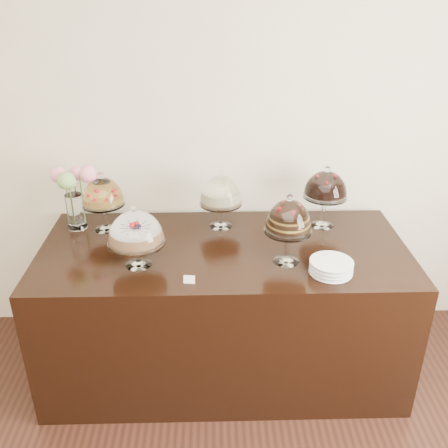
{
  "coord_description": "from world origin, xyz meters",
  "views": [
    {
      "loc": [
        0.03,
        -0.16,
        2.36
      ],
      "look_at": [
        0.1,
        2.4,
        1.08
      ],
      "focal_mm": 40.0,
      "sensor_mm": 36.0,
      "label": 1
    }
  ],
  "objects_px": {
    "cake_stand_choco_layer": "(289,219)",
    "display_counter": "(224,309)",
    "cake_stand_sugar_sponge": "(136,231)",
    "flower_vase": "(74,190)",
    "plate_stack": "(331,267)",
    "cake_stand_cheesecake": "(221,193)",
    "cake_stand_fruit_tart": "(103,194)",
    "cake_stand_dark_choco": "(326,187)"
  },
  "relations": [
    {
      "from": "display_counter",
      "to": "cake_stand_cheesecake",
      "type": "bearing_deg",
      "value": 92.54
    },
    {
      "from": "display_counter",
      "to": "plate_stack",
      "type": "xyz_separation_m",
      "value": [
        0.58,
        -0.3,
        0.49
      ]
    },
    {
      "from": "cake_stand_cheesecake",
      "to": "flower_vase",
      "type": "xyz_separation_m",
      "value": [
        -0.92,
        -0.0,
        0.03
      ]
    },
    {
      "from": "cake_stand_choco_layer",
      "to": "cake_stand_fruit_tart",
      "type": "distance_m",
      "value": 1.18
    },
    {
      "from": "cake_stand_choco_layer",
      "to": "plate_stack",
      "type": "distance_m",
      "value": 0.35
    },
    {
      "from": "cake_stand_cheesecake",
      "to": "flower_vase",
      "type": "distance_m",
      "value": 0.92
    },
    {
      "from": "display_counter",
      "to": "cake_stand_dark_choco",
      "type": "xyz_separation_m",
      "value": [
        0.65,
        0.28,
        0.72
      ]
    },
    {
      "from": "cake_stand_choco_layer",
      "to": "cake_stand_fruit_tart",
      "type": "height_order",
      "value": "cake_stand_choco_layer"
    },
    {
      "from": "flower_vase",
      "to": "cake_stand_cheesecake",
      "type": "bearing_deg",
      "value": 0.06
    },
    {
      "from": "display_counter",
      "to": "cake_stand_choco_layer",
      "type": "height_order",
      "value": "cake_stand_choco_layer"
    },
    {
      "from": "cake_stand_sugar_sponge",
      "to": "plate_stack",
      "type": "relative_size",
      "value": 1.58
    },
    {
      "from": "cake_stand_dark_choco",
      "to": "cake_stand_fruit_tart",
      "type": "distance_m",
      "value": 1.4
    },
    {
      "from": "cake_stand_sugar_sponge",
      "to": "cake_stand_choco_layer",
      "type": "distance_m",
      "value": 0.84
    },
    {
      "from": "cake_stand_sugar_sponge",
      "to": "cake_stand_dark_choco",
      "type": "distance_m",
      "value": 1.23
    },
    {
      "from": "cake_stand_sugar_sponge",
      "to": "cake_stand_cheesecake",
      "type": "bearing_deg",
      "value": 45.11
    },
    {
      "from": "cake_stand_choco_layer",
      "to": "display_counter",
      "type": "bearing_deg",
      "value": 153.95
    },
    {
      "from": "cake_stand_cheesecake",
      "to": "flower_vase",
      "type": "relative_size",
      "value": 0.89
    },
    {
      "from": "cake_stand_sugar_sponge",
      "to": "flower_vase",
      "type": "relative_size",
      "value": 0.85
    },
    {
      "from": "display_counter",
      "to": "cake_stand_sugar_sponge",
      "type": "height_order",
      "value": "cake_stand_sugar_sponge"
    },
    {
      "from": "cake_stand_sugar_sponge",
      "to": "cake_stand_cheesecake",
      "type": "xyz_separation_m",
      "value": [
        0.47,
        0.47,
        0.02
      ]
    },
    {
      "from": "cake_stand_cheesecake",
      "to": "plate_stack",
      "type": "distance_m",
      "value": 0.86
    },
    {
      "from": "cake_stand_cheesecake",
      "to": "cake_stand_fruit_tart",
      "type": "bearing_deg",
      "value": -178.07
    },
    {
      "from": "cake_stand_cheesecake",
      "to": "plate_stack",
      "type": "xyz_separation_m",
      "value": [
        0.59,
        -0.59,
        -0.2
      ]
    },
    {
      "from": "cake_stand_sugar_sponge",
      "to": "cake_stand_fruit_tart",
      "type": "bearing_deg",
      "value": 120.26
    },
    {
      "from": "display_counter",
      "to": "cake_stand_sugar_sponge",
      "type": "distance_m",
      "value": 0.85
    },
    {
      "from": "cake_stand_sugar_sponge",
      "to": "cake_stand_cheesecake",
      "type": "height_order",
      "value": "cake_stand_cheesecake"
    },
    {
      "from": "cake_stand_sugar_sponge",
      "to": "plate_stack",
      "type": "height_order",
      "value": "cake_stand_sugar_sponge"
    },
    {
      "from": "cake_stand_choco_layer",
      "to": "cake_stand_fruit_tart",
      "type": "xyz_separation_m",
      "value": [
        -1.1,
        0.43,
        -0.02
      ]
    },
    {
      "from": "display_counter",
      "to": "flower_vase",
      "type": "bearing_deg",
      "value": 162.96
    },
    {
      "from": "cake_stand_sugar_sponge",
      "to": "display_counter",
      "type": "bearing_deg",
      "value": 21.23
    },
    {
      "from": "cake_stand_choco_layer",
      "to": "plate_stack",
      "type": "height_order",
      "value": "cake_stand_choco_layer"
    },
    {
      "from": "cake_stand_dark_choco",
      "to": "cake_stand_fruit_tart",
      "type": "bearing_deg",
      "value": -179.31
    },
    {
      "from": "cake_stand_cheesecake",
      "to": "plate_stack",
      "type": "relative_size",
      "value": 1.66
    },
    {
      "from": "cake_stand_cheesecake",
      "to": "plate_stack",
      "type": "bearing_deg",
      "value": -45.03
    },
    {
      "from": "display_counter",
      "to": "cake_stand_sugar_sponge",
      "type": "bearing_deg",
      "value": -158.77
    },
    {
      "from": "cake_stand_fruit_tart",
      "to": "flower_vase",
      "type": "distance_m",
      "value": 0.18
    },
    {
      "from": "display_counter",
      "to": "cake_stand_choco_layer",
      "type": "xyz_separation_m",
      "value": [
        0.35,
        -0.17,
        0.72
      ]
    },
    {
      "from": "plate_stack",
      "to": "cake_stand_fruit_tart",
      "type": "bearing_deg",
      "value": 156.88
    },
    {
      "from": "flower_vase",
      "to": "display_counter",
      "type": "bearing_deg",
      "value": -17.04
    },
    {
      "from": "cake_stand_fruit_tart",
      "to": "flower_vase",
      "type": "xyz_separation_m",
      "value": [
        -0.18,
        0.02,
        0.02
      ]
    },
    {
      "from": "cake_stand_fruit_tart",
      "to": "plate_stack",
      "type": "bearing_deg",
      "value": -23.12
    },
    {
      "from": "cake_stand_dark_choco",
      "to": "plate_stack",
      "type": "distance_m",
      "value": 0.63
    }
  ]
}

